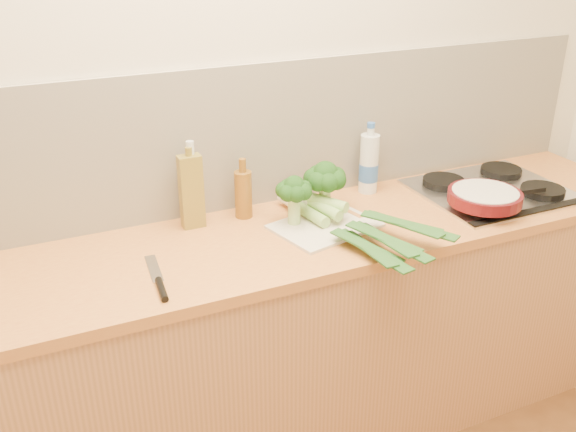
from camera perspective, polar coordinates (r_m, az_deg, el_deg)
name	(u,v)px	position (r m, az deg, el deg)	size (l,w,h in m)	color
room_shell	(226,141)	(2.36, -5.51, 6.67)	(3.50, 3.50, 3.50)	beige
counter	(260,346)	(2.45, -2.50, -11.51)	(3.20, 0.62, 0.90)	#B77C4C
gas_hob	(493,189)	(2.71, 17.74, 2.29)	(0.58, 0.50, 0.04)	silver
chopping_board	(325,226)	(2.30, 3.31, -0.88)	(0.35, 0.26, 0.01)	beige
broccoli_left	(294,191)	(2.25, 0.56, 2.22)	(0.13, 0.13, 0.18)	#A2C874
broccoli_right	(325,178)	(2.34, 3.33, 3.36)	(0.16, 0.16, 0.20)	#A2C874
leek_front	(324,222)	(2.26, 3.24, -0.52)	(0.18, 0.70, 0.04)	white
leek_mid	(339,216)	(2.27, 4.54, 0.00)	(0.21, 0.68, 0.04)	white
leek_back	(345,207)	(2.30, 5.06, 0.78)	(0.38, 0.63, 0.04)	white
chefs_knife	(160,284)	(1.98, -11.34, -5.95)	(0.05, 0.30, 0.02)	silver
skillet	(485,196)	(2.50, 17.14, 1.67)	(0.40, 0.27, 0.05)	#4F0D11
oil_tin	(191,191)	(2.28, -8.59, 2.20)	(0.08, 0.05, 0.30)	olive
glass_bottle	(193,190)	(2.29, -8.45, 2.29)	(0.07, 0.07, 0.31)	silver
amber_bottle	(243,193)	(2.35, -3.99, 2.04)	(0.06, 0.06, 0.23)	brown
water_bottle	(369,165)	(2.58, 7.20, 4.51)	(0.08, 0.08, 0.27)	silver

